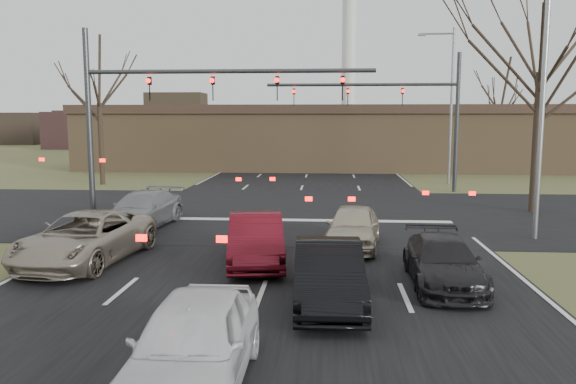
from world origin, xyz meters
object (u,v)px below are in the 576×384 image
building (333,137)px  car_silver_suv (86,238)px  mast_arm_far (408,105)px  mast_arm_near (164,99)px  car_red_ahead (256,239)px  car_white_sedan (193,343)px  streetlight_right_near (538,80)px  car_grey_ahead (143,210)px  car_charcoal_sedan (443,262)px  streetlight_right_far (449,98)px  car_silver_ahead (353,227)px  car_black_hatch (328,274)px

building → car_silver_suv: building is taller
mast_arm_far → mast_arm_near: bearing=-138.8°
building → car_red_ahead: bearing=-94.5°
car_white_sedan → car_red_ahead: car_white_sedan is taller
streetlight_right_near → car_grey_ahead: bearing=175.3°
building → car_charcoal_sedan: (2.60, -33.87, -2.05)m
mast_arm_far → car_red_ahead: size_ratio=2.49×
mast_arm_near → car_white_sedan: 16.17m
car_charcoal_sedan → car_red_ahead: bearing=161.5°
mast_arm_near → car_charcoal_sedan: 13.98m
streetlight_right_far → car_white_sedan: size_ratio=2.25×
car_silver_suv → car_red_ahead: size_ratio=1.21×
car_red_ahead → car_silver_suv: bearing=174.9°
car_white_sedan → car_grey_ahead: car_white_sedan is taller
car_silver_ahead → streetlight_right_near: bearing=22.5°
streetlight_right_near → car_silver_ahead: streetlight_right_near is taller
mast_arm_far → car_white_sedan: (-6.68, -24.84, -4.26)m
streetlight_right_near → car_charcoal_sedan: size_ratio=2.35×
car_white_sedan → car_grey_ahead: size_ratio=0.92×
building → car_charcoal_sedan: bearing=-85.6°
car_charcoal_sedan → car_red_ahead: 5.41m
streetlight_right_near → car_silver_ahead: size_ratio=2.40×
streetlight_right_near → car_silver_suv: bearing=-163.3°
mast_arm_near → car_grey_ahead: 4.76m
car_black_hatch → building: bearing=87.3°
mast_arm_far → car_black_hatch: mast_arm_far is taller
streetlight_right_far → building: bearing=123.6°
streetlight_right_far → car_red_ahead: bearing=-115.0°
mast_arm_near → car_silver_ahead: (7.69, -4.78, -4.36)m
car_black_hatch → car_grey_ahead: size_ratio=0.92×
streetlight_right_far → car_black_hatch: (-7.67, -24.59, -4.86)m
car_red_ahead → car_silver_ahead: 3.74m
car_charcoal_sedan → building: bearing=95.4°
car_grey_ahead → car_silver_ahead: car_silver_ahead is taller
car_silver_suv → car_grey_ahead: size_ratio=1.12×
building → car_grey_ahead: bearing=-106.0°
building → mast_arm_far: size_ratio=3.81×
car_silver_suv → car_grey_ahead: car_silver_suv is taller
streetlight_right_far → car_red_ahead: size_ratio=2.24×
car_silver_suv → car_charcoal_sedan: 10.31m
building → car_red_ahead: size_ratio=9.49×
mast_arm_far → car_white_sedan: mast_arm_far is taller
streetlight_right_far → car_white_sedan: (-9.82, -28.84, -4.83)m
car_silver_suv → car_white_sedan: (5.09, -7.53, 0.01)m
streetlight_right_near → car_red_ahead: (-9.32, -4.07, -4.85)m
car_silver_suv → building: bearing=83.0°
car_silver_ahead → car_charcoal_sedan: bearing=-55.4°
mast_arm_far → streetlight_right_near: size_ratio=1.11×
mast_arm_far → car_silver_suv: (-11.77, -17.31, -4.27)m
car_grey_ahead → car_red_ahead: car_red_ahead is taller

